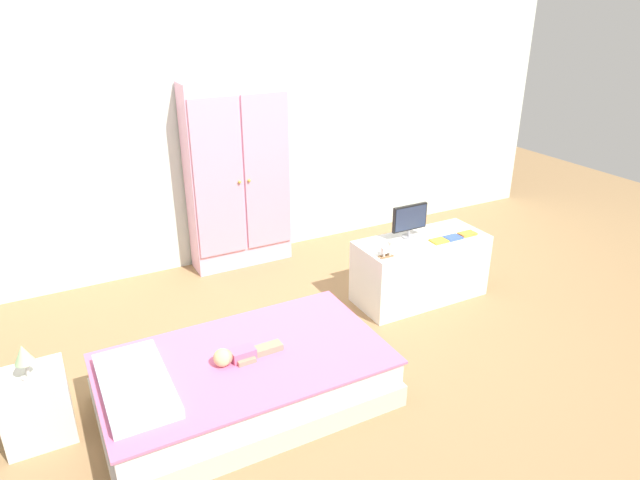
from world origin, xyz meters
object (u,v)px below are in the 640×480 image
(tv_stand, at_px, (420,268))
(book_blue, at_px, (453,238))
(nightstand, at_px, (36,406))
(wardrobe, at_px, (238,176))
(tv_monitor, at_px, (410,219))
(table_lamp, at_px, (23,356))
(bed, at_px, (246,380))
(rocking_horse_toy, at_px, (387,249))
(book_yellow, at_px, (439,241))
(book_orange, at_px, (467,234))
(doll, at_px, (235,355))

(tv_stand, height_order, book_blue, book_blue)
(nightstand, distance_m, wardrobe, 2.28)
(tv_monitor, bearing_deg, wardrobe, 128.01)
(nightstand, xyz_separation_m, table_lamp, (0.00, 0.00, 0.31))
(bed, bearing_deg, rocking_horse_toy, 18.06)
(tv_stand, relative_size, tv_monitor, 3.45)
(book_yellow, relative_size, book_orange, 0.90)
(table_lamp, xyz_separation_m, tv_stand, (2.61, 0.25, -0.25))
(rocking_horse_toy, height_order, book_yellow, rocking_horse_toy)
(table_lamp, xyz_separation_m, tv_monitor, (2.54, 0.32, 0.14))
(book_blue, bearing_deg, book_yellow, 180.00)
(nightstand, bearing_deg, book_yellow, 3.33)
(table_lamp, distance_m, rocking_horse_toy, 2.22)
(nightstand, xyz_separation_m, book_orange, (2.95, 0.16, 0.31))
(bed, distance_m, tv_monitor, 1.69)
(tv_monitor, relative_size, book_yellow, 2.43)
(nightstand, height_order, book_blue, book_blue)
(table_lamp, distance_m, book_yellow, 2.69)
(wardrobe, bearing_deg, rocking_horse_toy, -67.27)
(doll, xyz_separation_m, wardrobe, (0.68, 1.72, 0.43))
(bed, relative_size, book_orange, 11.95)
(table_lamp, distance_m, tv_stand, 2.64)
(doll, height_order, book_yellow, book_yellow)
(rocking_horse_toy, bearing_deg, book_blue, 3.30)
(bed, height_order, tv_stand, tv_stand)
(tv_monitor, height_order, book_yellow, tv_monitor)
(doll, relative_size, book_blue, 3.18)
(tv_monitor, bearing_deg, book_yellow, -48.73)
(table_lamp, height_order, tv_monitor, tv_monitor)
(table_lamp, bearing_deg, book_yellow, 3.33)
(nightstand, xyz_separation_m, book_yellow, (2.69, 0.16, 0.31))
(tv_stand, relative_size, book_yellow, 8.39)
(doll, height_order, book_orange, book_orange)
(nightstand, height_order, tv_stand, tv_stand)
(bed, xyz_separation_m, rocking_horse_toy, (1.18, 0.39, 0.39))
(nightstand, xyz_separation_m, tv_monitor, (2.54, 0.32, 0.44))
(tv_monitor, xyz_separation_m, book_yellow, (0.15, -0.17, -0.14))
(tv_stand, xyz_separation_m, book_orange, (0.34, -0.09, 0.25))
(nightstand, height_order, table_lamp, table_lamp)
(bed, bearing_deg, tv_monitor, 21.23)
(bed, bearing_deg, book_yellow, 14.25)
(wardrobe, xyz_separation_m, book_yellow, (1.03, -1.29, -0.28))
(tv_monitor, distance_m, book_blue, 0.35)
(bed, xyz_separation_m, tv_monitor, (1.51, 0.59, 0.48))
(tv_monitor, bearing_deg, book_orange, -22.07)
(bed, bearing_deg, table_lamp, 165.72)
(bed, height_order, rocking_horse_toy, rocking_horse_toy)
(table_lamp, height_order, book_yellow, table_lamp)
(table_lamp, xyz_separation_m, wardrobe, (1.66, 1.45, 0.28))
(tv_monitor, distance_m, book_orange, 0.46)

